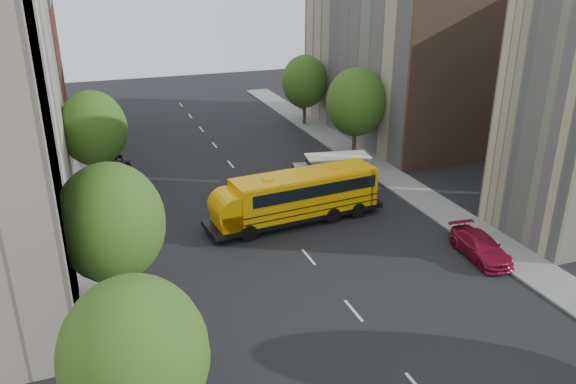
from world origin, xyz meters
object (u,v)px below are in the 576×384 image
parked_car_1 (124,199)px  parked_car_2 (114,158)px  street_tree_1 (111,223)px  parked_car_3 (480,247)px  street_tree_0 (135,357)px  street_tree_5 (305,82)px  safari_truck (332,171)px  parked_car_0 (169,372)px  street_tree_2 (93,129)px  school_bus (294,196)px  parked_car_4 (351,163)px  street_tree_4 (356,102)px

parked_car_1 → parked_car_2: 9.98m
street_tree_1 → parked_car_3: street_tree_1 is taller
street_tree_0 → street_tree_5: bearing=61.2°
safari_truck → parked_car_3: (3.57, -13.52, -0.67)m
parked_car_0 → parked_car_1: parked_car_1 is taller
street_tree_1 → parked_car_1: (1.40, 13.29, -4.25)m
street_tree_0 → street_tree_5: size_ratio=0.99×
street_tree_0 → parked_car_1: 23.66m
street_tree_5 → safari_truck: (-4.97, -18.04, -3.33)m
street_tree_1 → parked_car_3: (20.60, -1.56, -4.25)m
street_tree_2 → parked_car_1: 6.42m
school_bus → parked_car_4: school_bus is taller
street_tree_5 → parked_car_1: (-20.60, -16.71, -4.00)m
street_tree_5 → parked_car_3: street_tree_5 is taller
street_tree_5 → safari_truck: bearing=-105.4°
street_tree_1 → parked_car_4: street_tree_1 is taller
parked_car_2 → parked_car_1: bearing=84.0°
street_tree_2 → parked_car_1: bearing=-73.5°
street_tree_5 → school_bus: bearing=-113.6°
street_tree_5 → parked_car_2: bearing=-161.9°
parked_car_4 → street_tree_4: bearing=62.2°
street_tree_0 → parked_car_2: street_tree_0 is taller
school_bus → parked_car_3: (8.68, -8.49, -1.25)m
street_tree_2 → street_tree_0: bearing=-90.0°
parked_car_4 → parked_car_1: bearing=-173.6°
street_tree_1 → parked_car_2: size_ratio=1.73×
street_tree_5 → street_tree_1: bearing=-126.3°
parked_car_2 → parked_car_3: bearing=121.7°
street_tree_0 → street_tree_2: size_ratio=0.96×
parked_car_0 → parked_car_3: parked_car_3 is taller
parked_car_1 → parked_car_2: size_ratio=0.94×
street_tree_4 → parked_car_2: street_tree_4 is taller
street_tree_1 → parked_car_3: bearing=-4.3°
street_tree_1 → parked_car_0: 7.67m
school_bus → parked_car_1: 12.36m
street_tree_2 → safari_truck: (17.03, -6.04, -3.46)m
street_tree_0 → parked_car_0: (1.40, 3.79, -3.96)m
safari_truck → parked_car_0: 23.98m
street_tree_4 → parked_car_3: (-1.40, -19.56, -4.37)m
street_tree_1 → street_tree_5: street_tree_1 is taller
street_tree_1 → safari_truck: street_tree_1 is taller
street_tree_4 → safari_truck: 8.66m
street_tree_1 → safari_truck: (17.03, 11.96, -3.58)m
street_tree_0 → street_tree_4: (22.00, 28.00, 0.43)m
parked_car_0 → parked_car_2: bearing=-84.1°
street_tree_4 → school_bus: 15.30m
street_tree_1 → parked_car_3: size_ratio=1.63×
street_tree_5 → school_bus: street_tree_5 is taller
parked_car_0 → parked_car_2: (0.00, 29.48, -0.04)m
street_tree_4 → parked_car_4: street_tree_4 is taller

